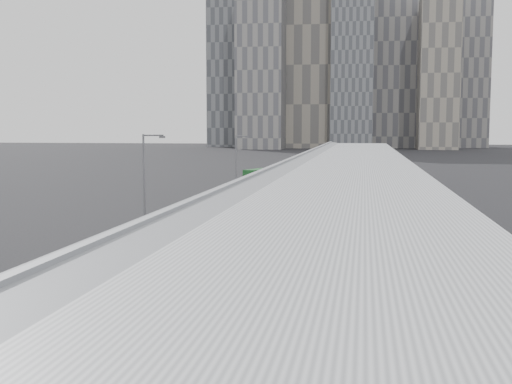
% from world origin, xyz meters
% --- Properties ---
extents(sidewalk, '(10.00, 170.00, 0.12)m').
position_xyz_m(sidewalk, '(9.00, 55.00, 0.06)').
color(sidewalk, gray).
rests_on(sidewalk, ground).
extents(lane_line, '(0.12, 160.00, 0.02)m').
position_xyz_m(lane_line, '(-1.50, 55.00, 0.01)').
color(lane_line, gold).
rests_on(lane_line, ground).
extents(depot, '(12.45, 160.40, 7.20)m').
position_xyz_m(depot, '(12.99, 55.00, 3.51)').
color(depot, gray).
rests_on(depot, ground).
extents(skyline, '(145.00, 64.00, 120.00)m').
position_xyz_m(skyline, '(-2.90, 324.16, 50.85)').
color(skyline, slate).
rests_on(skyline, ground).
extents(bus_1, '(2.75, 12.02, 3.50)m').
position_xyz_m(bus_1, '(1.99, 18.62, 1.47)').
color(bus_1, black).
rests_on(bus_1, ground).
extents(bus_2, '(3.29, 12.74, 3.69)m').
position_xyz_m(bus_2, '(2.30, 33.72, 1.55)').
color(bus_2, white).
rests_on(bus_2, ground).
extents(bus_3, '(3.01, 12.71, 3.69)m').
position_xyz_m(bus_3, '(1.90, 49.34, 1.56)').
color(bus_3, gray).
rests_on(bus_3, ground).
extents(bus_4, '(3.82, 13.33, 3.84)m').
position_xyz_m(bus_4, '(1.94, 63.28, 1.62)').
color(bus_4, '#A2A4AC').
rests_on(bus_4, ground).
extents(bus_5, '(3.22, 13.09, 3.80)m').
position_xyz_m(bus_5, '(2.32, 74.64, 1.60)').
color(bus_5, black).
rests_on(bus_5, ground).
extents(bus_6, '(3.36, 12.44, 3.59)m').
position_xyz_m(bus_6, '(1.79, 91.96, 1.52)').
color(bus_6, silver).
rests_on(bus_6, ground).
extents(bus_7, '(4.04, 13.54, 3.90)m').
position_xyz_m(bus_7, '(2.09, 104.02, 1.65)').
color(bus_7, slate).
rests_on(bus_7, ground).
extents(bus_8, '(2.80, 12.49, 3.65)m').
position_xyz_m(bus_8, '(2.05, 116.87, 1.54)').
color(bus_8, '#9DA0A6').
rests_on(bus_8, ground).
extents(bus_9, '(3.41, 12.55, 3.62)m').
position_xyz_m(bus_9, '(2.56, 131.30, 1.53)').
color(bus_9, black).
rests_on(bus_9, ground).
extents(tree_0, '(1.59, 1.59, 4.60)m').
position_xyz_m(tree_0, '(6.01, 7.96, 3.75)').
color(tree_0, black).
rests_on(tree_0, ground).
extents(tree_1, '(2.69, 2.69, 4.73)m').
position_xyz_m(tree_1, '(5.46, 28.10, 3.37)').
color(tree_1, black).
rests_on(tree_1, ground).
extents(tree_2, '(1.24, 1.24, 3.77)m').
position_xyz_m(tree_2, '(6.18, 58.60, 3.07)').
color(tree_2, black).
rests_on(tree_2, ground).
extents(tree_3, '(2.49, 2.49, 5.20)m').
position_xyz_m(tree_3, '(5.55, 79.47, 3.94)').
color(tree_3, black).
rests_on(tree_3, ground).
extents(tree_4, '(1.98, 1.98, 4.65)m').
position_xyz_m(tree_4, '(5.81, 105.31, 3.63)').
color(tree_4, black).
rests_on(tree_4, ground).
extents(street_lamp_near, '(2.04, 0.22, 9.66)m').
position_xyz_m(street_lamp_near, '(-4.41, 45.25, 5.53)').
color(street_lamp_near, '#59595E').
rests_on(street_lamp_near, ground).
extents(street_lamp_far, '(2.04, 0.22, 9.02)m').
position_xyz_m(street_lamp_far, '(-5.01, 88.97, 5.20)').
color(street_lamp_far, '#59595E').
rests_on(street_lamp_far, ground).
extents(shipping_container, '(4.72, 7.26, 2.71)m').
position_xyz_m(shipping_container, '(-4.71, 106.91, 1.35)').
color(shipping_container, '#14421A').
rests_on(shipping_container, ground).
extents(suv, '(3.52, 5.38, 1.38)m').
position_xyz_m(suv, '(-3.43, 122.72, 0.69)').
color(suv, black).
rests_on(suv, ground).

